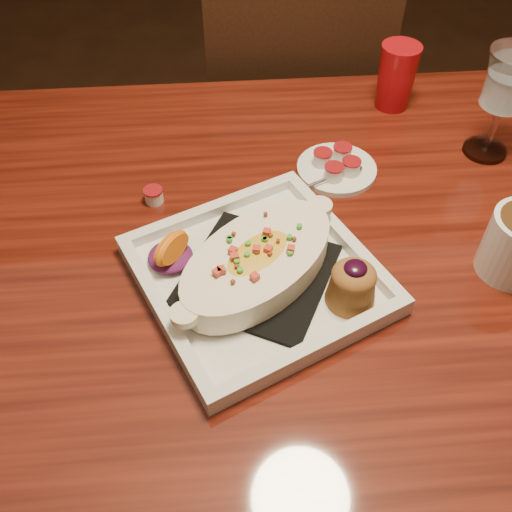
{
  "coord_description": "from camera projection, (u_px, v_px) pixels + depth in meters",
  "views": [
    {
      "loc": [
        -0.18,
        -0.6,
        1.38
      ],
      "look_at": [
        -0.14,
        -0.05,
        0.77
      ],
      "focal_mm": 40.0,
      "sensor_mm": 36.0,
      "label": 1
    }
  ],
  "objects": [
    {
      "name": "floor",
      "position": [
        309.0,
        442.0,
        1.43
      ],
      "size": [
        7.0,
        7.0,
        0.0
      ],
      "primitive_type": "plane",
      "color": "black",
      "rests_on": "ground"
    },
    {
      "name": "table",
      "position": [
        337.0,
        275.0,
        0.95
      ],
      "size": [
        1.5,
        0.9,
        0.75
      ],
      "color": "maroon",
      "rests_on": "floor"
    },
    {
      "name": "chair_far",
      "position": [
        289.0,
        125.0,
        1.47
      ],
      "size": [
        0.42,
        0.42,
        0.93
      ],
      "rotation": [
        0.0,
        0.0,
        3.14
      ],
      "color": "black",
      "rests_on": "floor"
    },
    {
      "name": "plate",
      "position": [
        263.0,
        269.0,
        0.79
      ],
      "size": [
        0.41,
        0.41,
        0.08
      ],
      "rotation": [
        0.0,
        0.0,
        0.44
      ],
      "color": "white",
      "rests_on": "table"
    },
    {
      "name": "goblet",
      "position": [
        508.0,
        86.0,
        0.91
      ],
      "size": [
        0.09,
        0.09,
        0.19
      ],
      "color": "silver",
      "rests_on": "table"
    },
    {
      "name": "saucer",
      "position": [
        336.0,
        167.0,
        0.96
      ],
      "size": [
        0.14,
        0.14,
        0.09
      ],
      "color": "white",
      "rests_on": "table"
    },
    {
      "name": "creamer_loose",
      "position": [
        154.0,
        195.0,
        0.91
      ],
      "size": [
        0.03,
        0.03,
        0.02
      ],
      "color": "white",
      "rests_on": "table"
    },
    {
      "name": "red_tumbler",
      "position": [
        396.0,
        77.0,
        1.06
      ],
      "size": [
        0.07,
        0.07,
        0.12
      ],
      "primitive_type": "cone",
      "color": "#AC0C13",
      "rests_on": "table"
    }
  ]
}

